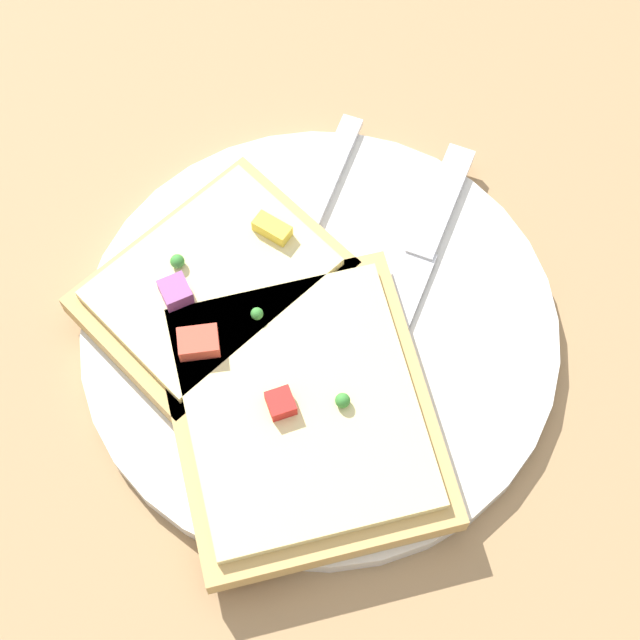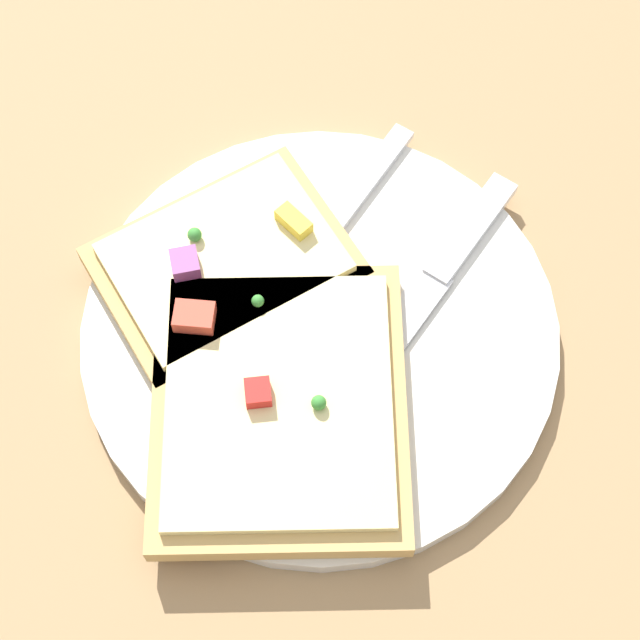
% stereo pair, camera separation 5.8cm
% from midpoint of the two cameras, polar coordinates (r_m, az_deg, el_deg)
% --- Properties ---
extents(ground_plane, '(4.00, 4.00, 0.00)m').
position_cam_midpoint_polar(ground_plane, '(0.60, -2.75, -1.20)').
color(ground_plane, '#9E7A51').
extents(plate, '(0.27, 0.27, 0.01)m').
position_cam_midpoint_polar(plate, '(0.60, -2.78, -0.96)').
color(plate, silver).
rests_on(plate, ground).
extents(fork, '(0.22, 0.03, 0.01)m').
position_cam_midpoint_polar(fork, '(0.60, -4.94, 1.36)').
color(fork, silver).
rests_on(fork, plate).
extents(knife, '(0.21, 0.02, 0.01)m').
position_cam_midpoint_polar(knife, '(0.60, 2.28, 2.41)').
color(knife, silver).
rests_on(knife, plate).
extents(pizza_slice_main, '(0.21, 0.20, 0.03)m').
position_cam_midpoint_polar(pizza_slice_main, '(0.56, -3.97, -5.14)').
color(pizza_slice_main, tan).
rests_on(pizza_slice_main, plate).
extents(pizza_slice_corner, '(0.16, 0.15, 0.03)m').
position_cam_midpoint_polar(pizza_slice_corner, '(0.60, -8.39, 1.91)').
color(pizza_slice_corner, tan).
rests_on(pizza_slice_corner, plate).
extents(crumb_scatter, '(0.03, 0.06, 0.01)m').
position_cam_midpoint_polar(crumb_scatter, '(0.59, -3.56, -0.61)').
color(crumb_scatter, tan).
rests_on(crumb_scatter, plate).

